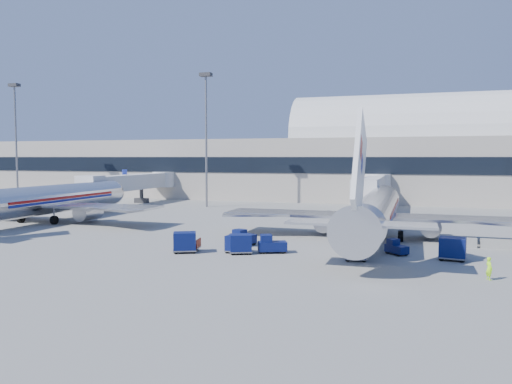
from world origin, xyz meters
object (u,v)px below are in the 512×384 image
(jetbridge_mid, at_px, (135,182))
(cart_open_red, at_px, (188,247))
(airliner_main, at_px, (375,211))
(cart_train_b, at_px, (236,244))
(airliner_mid, at_px, (42,200))
(mast_far_west, at_px, (16,124))
(tug_lead, at_px, (271,245))
(tug_left, at_px, (243,238))
(cart_train_c, at_px, (185,242))
(tug_right, at_px, (396,247))
(ramp_worker, at_px, (489,268))
(cart_train_a, at_px, (241,243))
(cart_solo_far, at_px, (453,248))
(mast_west, at_px, (206,120))
(jetbridge_near, at_px, (373,186))
(cart_solo_near, at_px, (356,251))
(barrier_mid, at_px, (498,244))
(barrier_near, at_px, (460,242))

(jetbridge_mid, distance_m, cart_open_red, 48.28)
(airliner_main, bearing_deg, cart_train_b, -133.56)
(airliner_mid, bearing_deg, mast_far_west, 137.68)
(tug_lead, xyz_separation_m, tug_left, (-3.56, 2.53, 0.00))
(cart_train_c, bearing_deg, tug_right, -9.93)
(ramp_worker, bearing_deg, airliner_main, 2.23)
(cart_train_a, height_order, cart_open_red, cart_train_a)
(airliner_main, height_order, cart_solo_far, airliner_main)
(mast_west, bearing_deg, ramp_worker, -46.49)
(jetbridge_mid, bearing_deg, tug_lead, -45.57)
(jetbridge_near, relative_size, cart_train_c, 10.82)
(mast_west, distance_m, cart_solo_far, 52.52)
(cart_train_a, relative_size, cart_train_c, 0.94)
(mast_far_west, xyz_separation_m, mast_west, (40.00, 0.00, 0.00))
(airliner_main, distance_m, tug_lead, 13.61)
(tug_left, bearing_deg, mast_far_west, 83.67)
(cart_solo_far, xyz_separation_m, cart_open_red, (-22.43, -3.00, -0.60))
(cart_train_b, height_order, cart_solo_far, cart_solo_far)
(jetbridge_near, height_order, tug_lead, jetbridge_near)
(cart_solo_near, height_order, cart_open_red, cart_solo_near)
(cart_train_c, bearing_deg, cart_open_red, 66.19)
(airliner_mid, distance_m, tug_right, 45.19)
(jetbridge_near, distance_m, mast_far_west, 68.47)
(mast_west, height_order, cart_train_a, mast_west)
(jetbridge_mid, height_order, cart_train_c, jetbridge_mid)
(barrier_mid, bearing_deg, tug_lead, -157.22)
(jetbridge_near, relative_size, barrier_mid, 9.17)
(cart_solo_far, height_order, ramp_worker, cart_solo_far)
(jetbridge_mid, relative_size, cart_solo_near, 13.97)
(cart_train_c, bearing_deg, barrier_mid, -4.04)
(barrier_near, xyz_separation_m, tug_lead, (-16.15, -8.17, 0.29))
(tug_lead, bearing_deg, cart_train_b, 175.22)
(jetbridge_mid, distance_m, tug_lead, 51.88)
(tug_lead, bearing_deg, cart_train_c, 173.57)
(cart_solo_near, distance_m, cart_open_red, 14.87)
(mast_west, relative_size, tug_right, 10.50)
(tug_left, distance_m, cart_train_c, 6.09)
(cart_solo_near, bearing_deg, mast_far_west, 142.03)
(mast_west, height_order, barrier_mid, mast_west)
(airliner_main, bearing_deg, barrier_mid, -12.50)
(tug_lead, height_order, tug_left, tug_left)
(mast_far_west, height_order, cart_train_b, mast_far_west)
(jetbridge_mid, bearing_deg, cart_solo_near, -41.06)
(mast_west, xyz_separation_m, ramp_worker, (38.88, -40.96, -13.99))
(cart_solo_near, bearing_deg, airliner_main, 77.17)
(jetbridge_near, bearing_deg, barrier_near, -70.15)
(cart_train_b, height_order, cart_open_red, cart_train_b)
(airliner_main, relative_size, tug_right, 17.32)
(barrier_mid, xyz_separation_m, cart_solo_far, (-4.37, -6.71, 0.56))
(airliner_main, distance_m, tug_right, 8.67)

